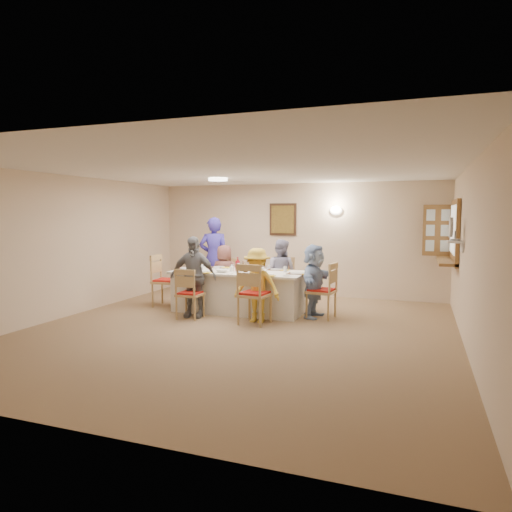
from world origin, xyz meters
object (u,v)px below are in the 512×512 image
(dining_table, at_px, (239,291))
(chair_left_end, at_px, (166,280))
(serving_hatch, at_px, (455,232))
(diner_back_left, at_px, (224,274))
(chair_right_end, at_px, (321,290))
(diner_right_end, at_px, (314,281))
(chair_front_left, at_px, (190,293))
(condiment_ketchup, at_px, (238,264))
(desk_fan, at_px, (453,232))
(chair_front_right, at_px, (255,293))
(caregiver, at_px, (214,258))
(chair_back_right, at_px, (282,282))
(diner_back_right, at_px, (280,273))
(chair_back_left, at_px, (227,280))
(diner_front_right, at_px, (257,285))
(diner_front_left, at_px, (193,277))

(dining_table, distance_m, chair_left_end, 1.56)
(serving_hatch, distance_m, diner_back_left, 4.44)
(chair_right_end, height_order, diner_back_left, diner_back_left)
(serving_hatch, relative_size, diner_right_end, 1.16)
(serving_hatch, bearing_deg, chair_front_left, -156.94)
(diner_back_left, height_order, condiment_ketchup, diner_back_left)
(serving_hatch, relative_size, desk_fan, 5.00)
(chair_front_right, height_order, diner_back_left, diner_back_left)
(diner_back_left, bearing_deg, chair_left_end, 34.35)
(diner_right_end, bearing_deg, chair_front_left, 118.48)
(desk_fan, xyz_separation_m, caregiver, (-4.67, 1.46, -0.67))
(chair_back_right, relative_size, diner_back_right, 0.73)
(diner_back_left, bearing_deg, diner_right_end, 160.16)
(serving_hatch, bearing_deg, chair_back_left, -176.79)
(chair_back_left, height_order, chair_left_end, chair_left_end)
(chair_left_end, relative_size, diner_right_end, 0.79)
(diner_front_right, relative_size, condiment_ketchup, 4.81)
(serving_hatch, xyz_separation_m, chair_right_end, (-2.18, -1.04, -1.01))
(chair_back_right, relative_size, diner_front_right, 0.77)
(diner_right_end, bearing_deg, chair_back_left, 75.27)
(dining_table, bearing_deg, diner_back_left, 131.42)
(diner_back_left, distance_m, diner_front_right, 1.81)
(desk_fan, height_order, chair_front_right, desk_fan)
(chair_back_left, distance_m, diner_front_left, 1.50)
(dining_table, xyz_separation_m, chair_left_end, (-1.55, 0.00, 0.13))
(dining_table, relative_size, caregiver, 1.41)
(chair_back_right, xyz_separation_m, diner_right_end, (0.82, -0.80, 0.17))
(desk_fan, bearing_deg, diner_front_left, -174.95)
(diner_front_left, xyz_separation_m, condiment_ketchup, (0.56, 0.70, 0.17))
(chair_left_end, relative_size, chair_right_end, 1.04)
(chair_front_left, height_order, diner_front_right, diner_front_right)
(chair_back_left, bearing_deg, diner_back_right, -12.41)
(desk_fan, xyz_separation_m, chair_back_left, (-4.22, 1.11, -1.10))
(chair_front_left, distance_m, diner_right_end, 2.18)
(chair_left_end, bearing_deg, condiment_ketchup, -93.50)
(chair_right_end, bearing_deg, chair_back_right, -122.81)
(diner_right_end, bearing_deg, chair_back_right, 52.58)
(diner_front_right, height_order, diner_right_end, diner_right_end)
(diner_back_left, xyz_separation_m, diner_back_right, (1.20, 0.00, 0.07))
(chair_back_left, bearing_deg, diner_front_right, -57.66)
(chair_back_right, bearing_deg, chair_left_end, -163.74)
(chair_left_end, distance_m, diner_back_right, 2.26)
(diner_front_left, bearing_deg, caregiver, 95.81)
(chair_back_left, bearing_deg, caregiver, 135.43)
(chair_back_right, xyz_separation_m, diner_front_left, (-1.20, -1.48, 0.23))
(chair_left_end, bearing_deg, desk_fan, -97.77)
(serving_hatch, height_order, condiment_ketchup, serving_hatch)
(serving_hatch, relative_size, diner_back_left, 1.25)
(diner_back_left, distance_m, condiment_ketchup, 0.91)
(diner_front_left, bearing_deg, serving_hatch, 13.70)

